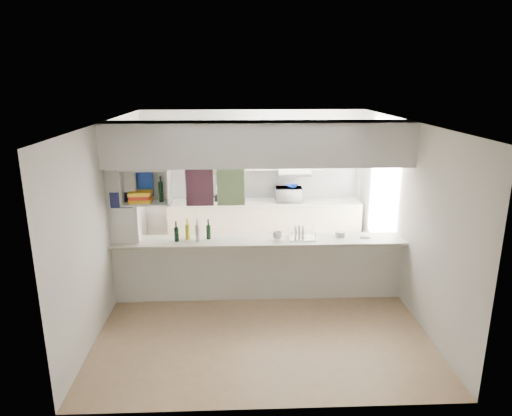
{
  "coord_description": "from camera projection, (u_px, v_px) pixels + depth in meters",
  "views": [
    {
      "loc": [
        -0.3,
        -6.19,
        3.16
      ],
      "look_at": [
        -0.02,
        0.5,
        1.25
      ],
      "focal_mm": 32.0,
      "sensor_mm": 36.0,
      "label": 1
    }
  ],
  "objects": [
    {
      "name": "wall_back",
      "position": [
        253.0,
        178.0,
        8.78
      ],
      "size": [
        4.2,
        0.0,
        4.2
      ],
      "primitive_type": "plane",
      "rotation": [
        1.57,
        0.0,
        0.0
      ],
      "color": "silver",
      "rests_on": "floor"
    },
    {
      "name": "cubby_shelf",
      "position": [
        145.0,
        188.0,
        6.24
      ],
      "size": [
        0.65,
        0.35,
        0.5
      ],
      "color": "white",
      "rests_on": "bulkhead"
    },
    {
      "name": "bowl",
      "position": [
        292.0,
        186.0,
        8.53
      ],
      "size": [
        0.22,
        0.22,
        0.05
      ],
      "primitive_type": "imported",
      "color": "navy",
      "rests_on": "microwave"
    },
    {
      "name": "plastic_tubs",
      "position": [
        341.0,
        234.0,
        6.68
      ],
      "size": [
        0.5,
        0.18,
        0.08
      ],
      "color": "silver",
      "rests_on": "breakfast_bar"
    },
    {
      "name": "wall_right",
      "position": [
        405.0,
        212.0,
        6.56
      ],
      "size": [
        0.0,
        4.8,
        4.8
      ],
      "primitive_type": "plane",
      "rotation": [
        1.57,
        0.0,
        -1.57
      ],
      "color": "silver",
      "rests_on": "floor"
    },
    {
      "name": "wall_left",
      "position": [
        110.0,
        216.0,
        6.39
      ],
      "size": [
        0.0,
        4.8,
        4.8
      ],
      "primitive_type": "plane",
      "rotation": [
        1.57,
        0.0,
        1.57
      ],
      "color": "silver",
      "rests_on": "floor"
    },
    {
      "name": "ceiling",
      "position": [
        259.0,
        122.0,
        6.12
      ],
      "size": [
        4.8,
        4.8,
        0.0
      ],
      "primitive_type": "plane",
      "color": "white",
      "rests_on": "wall_back"
    },
    {
      "name": "knife_block",
      "position": [
        237.0,
        196.0,
        8.63
      ],
      "size": [
        0.1,
        0.09,
        0.19
      ],
      "primitive_type": "cube",
      "rotation": [
        0.0,
        0.0,
        -0.13
      ],
      "color": "brown",
      "rests_on": "bench_top"
    },
    {
      "name": "wine_bottles",
      "position": [
        193.0,
        232.0,
        6.52
      ],
      "size": [
        0.52,
        0.15,
        0.33
      ],
      "color": "black",
      "rests_on": "breakfast_bar"
    },
    {
      "name": "dish_rack",
      "position": [
        302.0,
        233.0,
        6.61
      ],
      "size": [
        0.38,
        0.29,
        0.2
      ],
      "rotation": [
        0.0,
        0.0,
        -0.01
      ],
      "color": "silver",
      "rests_on": "breakfast_bar"
    },
    {
      "name": "servery_partition",
      "position": [
        247.0,
        190.0,
        6.37
      ],
      "size": [
        4.2,
        0.5,
        2.6
      ],
      "color": "silver",
      "rests_on": "floor"
    },
    {
      "name": "microwave",
      "position": [
        289.0,
        195.0,
        8.56
      ],
      "size": [
        0.5,
        0.35,
        0.27
      ],
      "primitive_type": "imported",
      "rotation": [
        0.0,
        0.0,
        3.1
      ],
      "color": "white",
      "rests_on": "bench_top"
    },
    {
      "name": "floor",
      "position": [
        259.0,
        297.0,
        6.83
      ],
      "size": [
        4.8,
        4.8,
        0.0
      ],
      "primitive_type": "plane",
      "color": "#9D795B",
      "rests_on": "ground"
    },
    {
      "name": "kitchen_run",
      "position": [
        262.0,
        206.0,
        8.66
      ],
      "size": [
        3.6,
        0.63,
        2.24
      ],
      "color": "beige",
      "rests_on": "floor"
    },
    {
      "name": "utensil_jar",
      "position": [
        217.0,
        198.0,
        8.6
      ],
      "size": [
        0.09,
        0.09,
        0.13
      ],
      "primitive_type": "cylinder",
      "color": "black",
      "rests_on": "bench_top"
    },
    {
      "name": "cup",
      "position": [
        277.0,
        235.0,
        6.55
      ],
      "size": [
        0.16,
        0.16,
        0.1
      ],
      "primitive_type": "imported",
      "rotation": [
        0.0,
        0.0,
        0.24
      ],
      "color": "white",
      "rests_on": "dish_rack"
    }
  ]
}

